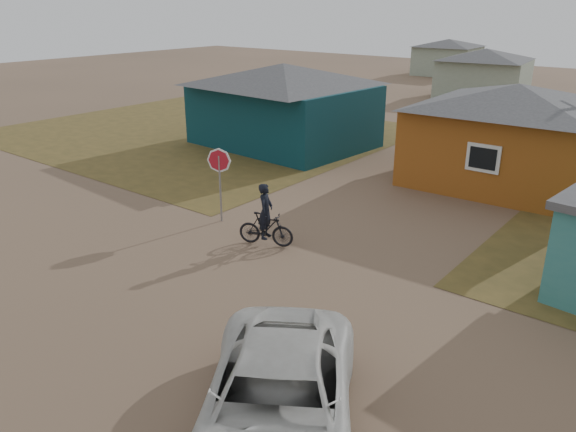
# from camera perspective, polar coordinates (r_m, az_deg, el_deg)

# --- Properties ---
(ground) EXTENTS (120.00, 120.00, 0.00)m
(ground) POSITION_cam_1_polar(r_m,az_deg,el_deg) (13.91, -8.04, -8.42)
(ground) COLOR brown
(grass_nw) EXTENTS (20.00, 18.00, 0.00)m
(grass_nw) POSITION_cam_1_polar(r_m,az_deg,el_deg) (31.98, -8.82, 8.49)
(grass_nw) COLOR brown
(grass_nw) RESTS_ON ground
(house_teal) EXTENTS (8.93, 7.08, 4.00)m
(house_teal) POSITION_cam_1_polar(r_m,az_deg,el_deg) (28.26, -0.47, 11.33)
(house_teal) COLOR #092D34
(house_teal) RESTS_ON ground
(house_yellow) EXTENTS (7.72, 6.76, 3.90)m
(house_yellow) POSITION_cam_1_polar(r_m,az_deg,el_deg) (23.62, 21.86, 7.80)
(house_yellow) COLOR #954E16
(house_yellow) RESTS_ON ground
(house_pale_west) EXTENTS (7.04, 6.15, 3.60)m
(house_pale_west) POSITION_cam_1_polar(r_m,az_deg,el_deg) (45.06, 19.25, 13.56)
(house_pale_west) COLOR gray
(house_pale_west) RESTS_ON ground
(house_pale_north) EXTENTS (6.28, 5.81, 3.40)m
(house_pale_north) POSITION_cam_1_polar(r_m,az_deg,el_deg) (59.09, 15.89, 15.32)
(house_pale_north) COLOR gray
(house_pale_north) RESTS_ON ground
(stop_sign) EXTENTS (0.81, 0.07, 2.47)m
(stop_sign) POSITION_cam_1_polar(r_m,az_deg,el_deg) (18.08, -6.99, 4.87)
(stop_sign) COLOR gray
(stop_sign) RESTS_ON ground
(cyclist) EXTENTS (1.74, 1.05, 1.90)m
(cyclist) POSITION_cam_1_polar(r_m,az_deg,el_deg) (16.48, -2.27, -0.73)
(cyclist) COLOR black
(cyclist) RESTS_ON ground
(vehicle) EXTENTS (4.97, 5.83, 1.49)m
(vehicle) POSITION_cam_1_polar(r_m,az_deg,el_deg) (9.48, -1.09, -18.59)
(vehicle) COLOR silver
(vehicle) RESTS_ON ground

